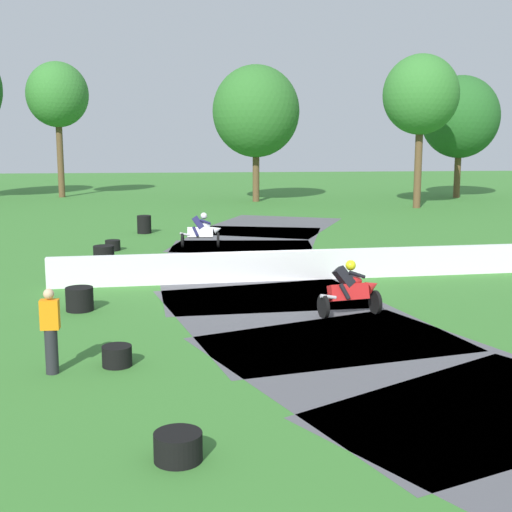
% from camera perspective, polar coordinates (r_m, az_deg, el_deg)
% --- Properties ---
extents(ground_plane, '(120.00, 120.00, 0.00)m').
position_cam_1_polar(ground_plane, '(21.57, -0.54, -2.03)').
color(ground_plane, '#38752D').
extents(track_asphalt, '(11.36, 34.71, 0.01)m').
position_cam_1_polar(track_asphalt, '(21.84, 3.15, -1.89)').
color(track_asphalt, '#515156').
rests_on(track_asphalt, ground).
extents(safety_barrier, '(22.22, 1.87, 0.90)m').
position_cam_1_polar(safety_barrier, '(22.87, 12.33, -0.43)').
color(safety_barrier, white).
rests_on(safety_barrier, ground).
extents(motorcycle_lead_white, '(1.70, 0.84, 1.43)m').
position_cam_1_polar(motorcycle_lead_white, '(27.97, -4.35, 2.03)').
color(motorcycle_lead_white, black).
rests_on(motorcycle_lead_white, ground).
extents(motorcycle_chase_red, '(1.68, 1.05, 1.43)m').
position_cam_1_polar(motorcycle_chase_red, '(17.68, 7.64, -2.68)').
color(motorcycle_chase_red, black).
rests_on(motorcycle_chase_red, ground).
extents(tire_stack_near, '(0.63, 0.63, 0.80)m').
position_cam_1_polar(tire_stack_near, '(32.16, -8.99, 2.53)').
color(tire_stack_near, black).
rests_on(tire_stack_near, ground).
extents(tire_stack_mid_a, '(0.58, 0.58, 0.40)m').
position_cam_1_polar(tire_stack_mid_a, '(27.68, -11.45, 0.85)').
color(tire_stack_mid_a, black).
rests_on(tire_stack_mid_a, ground).
extents(tire_stack_mid_b, '(0.68, 0.68, 0.80)m').
position_cam_1_polar(tire_stack_mid_b, '(23.82, -12.13, -0.14)').
color(tire_stack_mid_b, black).
rests_on(tire_stack_mid_b, ground).
extents(tire_stack_far, '(0.70, 0.70, 0.60)m').
position_cam_1_polar(tire_stack_far, '(18.53, -14.01, -3.37)').
color(tire_stack_far, black).
rests_on(tire_stack_far, ground).
extents(tire_stack_extra_a, '(0.58, 0.58, 0.40)m').
position_cam_1_polar(tire_stack_extra_a, '(14.09, -11.12, -7.89)').
color(tire_stack_extra_a, black).
rests_on(tire_stack_extra_a, ground).
extents(tire_stack_extra_b, '(0.68, 0.68, 0.40)m').
position_cam_1_polar(tire_stack_extra_b, '(10.14, -6.29, -15.00)').
color(tire_stack_extra_b, black).
rests_on(tire_stack_extra_b, ground).
extents(track_marshal, '(0.34, 0.24, 1.63)m').
position_cam_1_polar(track_marshal, '(13.78, -16.20, -5.84)').
color(track_marshal, '#232328').
rests_on(track_marshal, ground).
extents(tree_far_left, '(5.60, 5.60, 8.75)m').
position_cam_1_polar(tree_far_left, '(46.48, -0.00, 11.55)').
color(tree_far_left, brown).
rests_on(tree_far_left, ground).
extents(tree_far_right, '(4.44, 4.44, 8.99)m').
position_cam_1_polar(tree_far_right, '(43.58, 13.12, 12.49)').
color(tree_far_right, brown).
rests_on(tree_far_right, ground).
extents(tree_mid_rise, '(4.22, 4.22, 9.25)m').
position_cam_1_polar(tree_mid_rise, '(51.50, -15.69, 12.35)').
color(tree_mid_rise, brown).
rests_on(tree_mid_rise, ground).
extents(tree_distant, '(5.31, 5.31, 8.30)m').
position_cam_1_polar(tree_distant, '(51.19, 16.10, 10.69)').
color(tree_distant, brown).
rests_on(tree_distant, ground).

